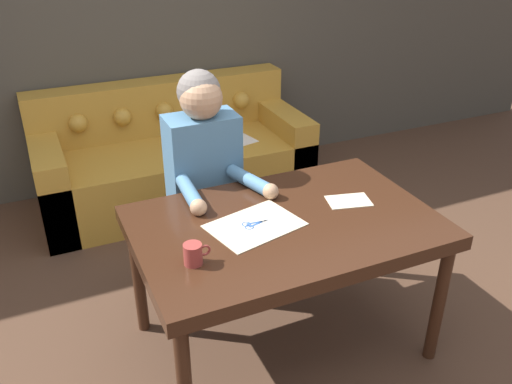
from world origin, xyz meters
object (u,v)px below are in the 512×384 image
(dining_table, at_px, (285,234))
(person, at_px, (205,184))
(mug, at_px, (193,254))
(couch, at_px, (173,160))
(scissors, at_px, (257,223))

(dining_table, height_order, person, person)
(dining_table, distance_m, mug, 0.52)
(mug, bearing_deg, couch, 76.95)
(dining_table, distance_m, scissors, 0.15)
(couch, distance_m, person, 1.20)
(dining_table, height_order, scissors, scissors)
(dining_table, bearing_deg, scissors, 168.42)
(couch, xyz_separation_m, mug, (-0.44, -1.91, 0.47))
(dining_table, xyz_separation_m, scissors, (-0.13, 0.03, 0.07))
(dining_table, relative_size, person, 1.07)
(couch, height_order, person, person)
(dining_table, distance_m, couch, 1.80)
(dining_table, xyz_separation_m, couch, (-0.04, 1.76, -0.35))
(couch, bearing_deg, scissors, -92.85)
(couch, relative_size, person, 1.53)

